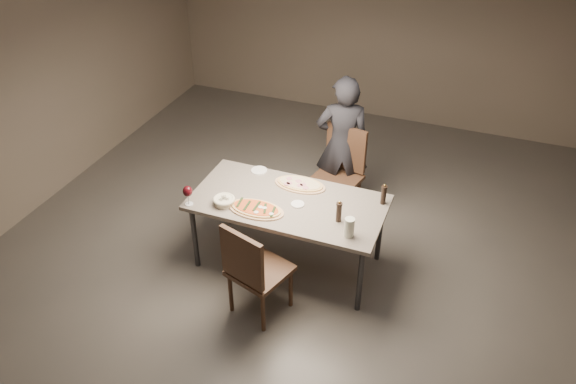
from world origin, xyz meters
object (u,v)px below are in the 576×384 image
(dining_table, at_px, (288,206))
(zucchini_pizza, at_px, (256,209))
(ham_pizza, at_px, (300,184))
(diner, at_px, (342,144))
(bread_basket, at_px, (224,201))
(carafe, at_px, (349,227))
(pepper_mill_left, at_px, (384,195))
(chair_far, at_px, (340,169))
(chair_near, at_px, (253,268))

(dining_table, relative_size, zucchini_pizza, 3.41)
(ham_pizza, distance_m, diner, 0.88)
(dining_table, height_order, bread_basket, bread_basket)
(diner, bearing_deg, ham_pizza, 62.81)
(ham_pizza, xyz_separation_m, carafe, (0.65, -0.57, 0.07))
(bread_basket, relative_size, diner, 0.13)
(pepper_mill_left, distance_m, diner, 1.08)
(zucchini_pizza, height_order, pepper_mill_left, pepper_mill_left)
(dining_table, height_order, carafe, carafe)
(dining_table, bearing_deg, zucchini_pizza, -131.56)
(carafe, distance_m, chair_far, 1.39)
(dining_table, bearing_deg, diner, 80.87)
(dining_table, bearing_deg, chair_near, -92.11)
(ham_pizza, height_order, bread_basket, bread_basket)
(dining_table, height_order, diner, diner)
(ham_pizza, xyz_separation_m, chair_near, (-0.04, -1.04, -0.22))
(bread_basket, relative_size, pepper_mill_left, 0.97)
(ham_pizza, relative_size, carafe, 2.81)
(dining_table, bearing_deg, bread_basket, -153.31)
(pepper_mill_left, bearing_deg, carafe, -105.69)
(chair_near, height_order, diner, diner)
(zucchini_pizza, distance_m, chair_far, 1.32)
(bread_basket, bearing_deg, dining_table, 26.69)
(carafe, distance_m, diner, 1.51)
(bread_basket, height_order, pepper_mill_left, pepper_mill_left)
(diner, bearing_deg, bread_basket, 47.07)
(chair_near, distance_m, chair_far, 1.76)
(bread_basket, distance_m, pepper_mill_left, 1.46)
(zucchini_pizza, height_order, chair_near, chair_near)
(pepper_mill_left, distance_m, carafe, 0.59)
(chair_far, bearing_deg, pepper_mill_left, 143.18)
(dining_table, bearing_deg, carafe, -23.56)
(ham_pizza, xyz_separation_m, diner, (0.17, 0.86, 0.02))
(ham_pizza, distance_m, pepper_mill_left, 0.82)
(bread_basket, xyz_separation_m, pepper_mill_left, (1.36, 0.54, 0.06))
(dining_table, height_order, pepper_mill_left, pepper_mill_left)
(pepper_mill_left, relative_size, carafe, 1.16)
(pepper_mill_left, bearing_deg, bread_basket, -158.17)
(ham_pizza, bearing_deg, diner, 91.47)
(chair_near, height_order, chair_far, chair_far)
(zucchini_pizza, bearing_deg, carafe, 8.56)
(bread_basket, height_order, carafe, carafe)
(carafe, xyz_separation_m, diner, (-0.49, 1.43, -0.06))
(chair_far, bearing_deg, zucchini_pizza, 82.97)
(pepper_mill_left, relative_size, diner, 0.13)
(zucchini_pizza, relative_size, pepper_mill_left, 2.51)
(carafe, relative_size, chair_near, 0.18)
(bread_basket, height_order, diner, diner)
(pepper_mill_left, bearing_deg, chair_near, -129.59)
(dining_table, relative_size, carafe, 9.95)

